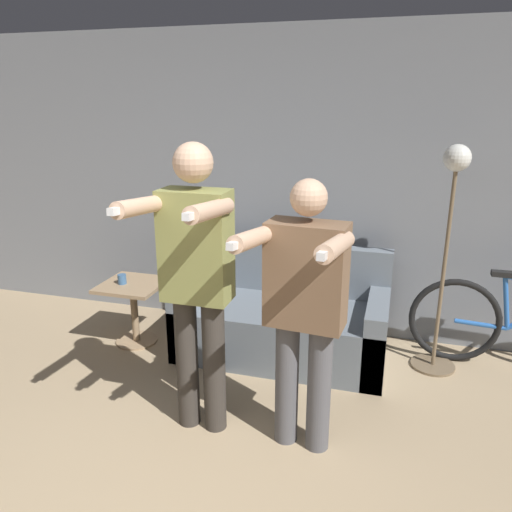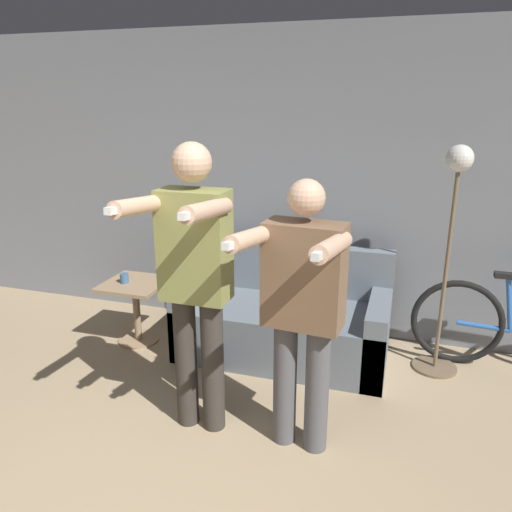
# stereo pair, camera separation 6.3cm
# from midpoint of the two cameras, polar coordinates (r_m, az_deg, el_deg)

# --- Properties ---
(wall_back) EXTENTS (10.00, 0.05, 2.60)m
(wall_back) POSITION_cam_midpoint_polar(r_m,az_deg,el_deg) (4.41, 2.07, 8.12)
(wall_back) COLOR gray
(wall_back) RESTS_ON ground_plane
(couch) EXTENTS (1.66, 0.82, 0.86)m
(couch) POSITION_cam_midpoint_polar(r_m,az_deg,el_deg) (4.12, 3.70, -7.44)
(couch) COLOR slate
(couch) RESTS_ON ground_plane
(person_left) EXTENTS (0.47, 0.67, 1.80)m
(person_left) POSITION_cam_midpoint_polar(r_m,az_deg,el_deg) (2.94, -6.44, -1.98)
(person_left) COLOR #38332D
(person_left) RESTS_ON ground_plane
(person_right) EXTENTS (0.55, 0.71, 1.62)m
(person_right) POSITION_cam_midpoint_polar(r_m,az_deg,el_deg) (2.79, 5.96, -5.28)
(person_right) COLOR #56565B
(person_right) RESTS_ON ground_plane
(cat) EXTENTS (0.50, 0.12, 0.19)m
(cat) POSITION_cam_midpoint_polar(r_m,az_deg,el_deg) (4.17, 4.93, 2.54)
(cat) COLOR #B7AD9E
(cat) RESTS_ON couch
(floor_lamp) EXTENTS (0.34, 0.34, 1.72)m
(floor_lamp) POSITION_cam_midpoint_polar(r_m,az_deg,el_deg) (3.85, 21.89, 3.39)
(floor_lamp) COLOR #756047
(floor_lamp) RESTS_ON ground_plane
(side_table) EXTENTS (0.50, 0.50, 0.54)m
(side_table) POSITION_cam_midpoint_polar(r_m,az_deg,el_deg) (4.38, -13.17, -4.78)
(side_table) COLOR #A38460
(side_table) RESTS_ON ground_plane
(cup) EXTENTS (0.07, 0.07, 0.08)m
(cup) POSITION_cam_midpoint_polar(r_m,az_deg,el_deg) (4.32, -14.41, -2.48)
(cup) COLOR #3D6693
(cup) RESTS_ON side_table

